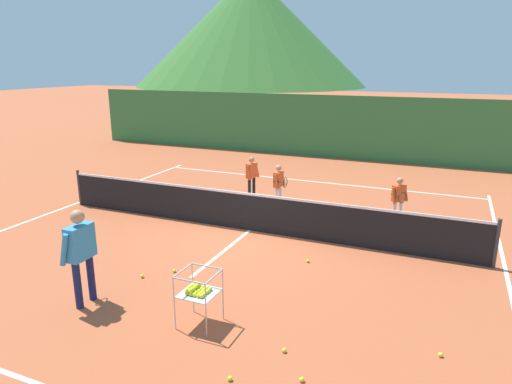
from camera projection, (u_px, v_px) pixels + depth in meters
The scene contains 22 objects.
ground_plane at pixel (250, 230), 11.45m from camera, with size 120.00×120.00×0.00m, color #B25633.
line_baseline_far at pixel (311, 181), 16.20m from camera, with size 11.41×0.08×0.01m, color white.
line_sideline_west at pixel (75, 204), 13.61m from camera, with size 0.08×11.68×0.01m, color white.
line_sideline_east at pixel (505, 269), 9.29m from camera, with size 0.08×11.68×0.01m, color white.
line_service_center at pixel (250, 230), 11.45m from camera, with size 0.08×5.72×0.01m, color white.
tennis_net at pixel (250, 211), 11.32m from camera, with size 11.03×0.08×1.05m.
instructor at pixel (81, 248), 7.71m from camera, with size 0.44×0.77×1.72m.
student_0 at pixel (252, 173), 14.06m from camera, with size 0.31×0.52×1.30m.
student_1 at pixel (279, 182), 13.12m from camera, with size 0.40×0.62×1.25m.
student_2 at pixel (399, 196), 11.76m from camera, with size 0.42×0.68×1.23m.
ball_cart at pixel (198, 290), 7.19m from camera, with size 0.58×0.58×0.90m.
tennis_ball_0 at pixel (302, 380), 6.00m from camera, with size 0.07×0.07×0.07m, color yellow.
tennis_ball_1 at pixel (142, 276), 8.92m from camera, with size 0.07×0.07×0.07m, color yellow.
tennis_ball_2 at pixel (230, 378), 6.02m from camera, with size 0.07×0.07×0.07m, color yellow.
tennis_ball_3 at pixel (87, 247), 10.32m from camera, with size 0.07×0.07×0.07m, color yellow.
tennis_ball_4 at pixel (441, 355), 6.51m from camera, with size 0.07×0.07×0.07m, color yellow.
tennis_ball_5 at pixel (174, 271), 9.14m from camera, with size 0.07×0.07×0.07m, color yellow.
tennis_ball_7 at pixel (308, 261), 9.60m from camera, with size 0.07×0.07×0.07m, color yellow.
tennis_ball_8 at pixel (64, 258), 9.75m from camera, with size 0.07×0.07×0.07m, color yellow.
tennis_ball_9 at pixel (284, 350), 6.61m from camera, with size 0.07×0.07×0.07m, color yellow.
windscreen_fence at pixel (341, 127), 19.77m from camera, with size 25.09×0.08×2.73m, color #33753D.
hill_0 at pixel (251, 30), 80.99m from camera, with size 41.12×41.12×19.48m, color #38702D.
Camera 1 is at (4.38, -9.83, 4.04)m, focal length 32.04 mm.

